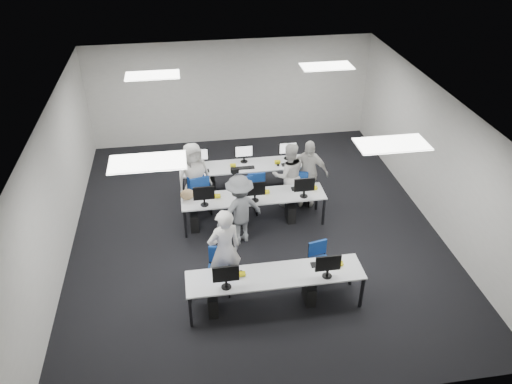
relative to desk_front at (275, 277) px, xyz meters
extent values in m
plane|color=black|center=(0.00, 2.40, -0.68)|extent=(9.00, 9.00, 0.00)
plane|color=white|center=(0.00, 2.40, 2.32)|extent=(9.00, 9.00, 0.00)
cube|color=beige|center=(0.00, 6.90, 0.82)|extent=(8.00, 0.02, 3.00)
cube|color=beige|center=(0.00, -2.10, 0.82)|extent=(8.00, 0.02, 3.00)
cube|color=beige|center=(-4.00, 2.40, 0.82)|extent=(0.02, 9.00, 3.00)
cube|color=beige|center=(4.00, 2.40, 0.82)|extent=(0.02, 9.00, 3.00)
cube|color=white|center=(-2.00, 0.40, 2.30)|extent=(1.20, 0.60, 0.02)
cube|color=white|center=(2.00, 0.40, 2.30)|extent=(1.20, 0.60, 0.02)
cube|color=white|center=(-2.00, 4.40, 2.30)|extent=(1.20, 0.60, 0.02)
cube|color=white|center=(2.00, 4.40, 2.30)|extent=(1.20, 0.60, 0.02)
cube|color=silver|center=(0.00, 0.00, 0.03)|extent=(3.20, 0.70, 0.03)
cube|color=black|center=(-1.55, -0.30, -0.33)|extent=(0.05, 0.05, 0.70)
cube|color=black|center=(-1.55, 0.30, -0.33)|extent=(0.05, 0.05, 0.70)
cube|color=black|center=(1.55, -0.30, -0.33)|extent=(0.05, 0.05, 0.70)
cube|color=black|center=(1.55, 0.30, -0.33)|extent=(0.05, 0.05, 0.70)
cube|color=silver|center=(0.00, 2.60, 0.03)|extent=(3.20, 0.70, 0.03)
cube|color=black|center=(-1.55, 2.30, -0.33)|extent=(0.05, 0.05, 0.70)
cube|color=black|center=(-1.55, 2.90, -0.33)|extent=(0.05, 0.05, 0.70)
cube|color=black|center=(1.55, 2.30, -0.33)|extent=(0.05, 0.05, 0.70)
cube|color=black|center=(1.55, 2.90, -0.33)|extent=(0.05, 0.05, 0.70)
cube|color=silver|center=(0.00, 4.00, 0.03)|extent=(3.20, 0.70, 0.03)
cube|color=black|center=(-1.55, 3.70, -0.33)|extent=(0.05, 0.05, 0.70)
cube|color=black|center=(-1.55, 4.30, -0.33)|extent=(0.05, 0.05, 0.70)
cube|color=black|center=(1.55, 3.70, -0.33)|extent=(0.05, 0.05, 0.70)
cube|color=black|center=(1.55, 4.30, -0.33)|extent=(0.05, 0.05, 0.70)
cube|color=#0B1A9A|center=(-0.90, -0.18, 0.35)|extent=(0.46, 0.04, 0.32)
cube|color=black|center=(-0.90, 0.14, 0.06)|extent=(0.42, 0.14, 0.02)
ellipsoid|color=black|center=(-0.60, 0.14, 0.07)|extent=(0.07, 0.10, 0.04)
cube|color=black|center=(-1.15, 0.00, -0.47)|extent=(0.18, 0.40, 0.42)
cube|color=white|center=(0.90, -0.18, 0.35)|extent=(0.46, 0.04, 0.32)
cube|color=black|center=(0.90, 0.14, 0.06)|extent=(0.42, 0.14, 0.02)
ellipsoid|color=black|center=(1.20, 0.14, 0.07)|extent=(0.07, 0.10, 0.04)
cube|color=black|center=(0.65, 0.00, -0.47)|extent=(0.18, 0.40, 0.42)
cube|color=white|center=(-1.10, 2.42, 0.35)|extent=(0.46, 0.04, 0.32)
cube|color=black|center=(-1.10, 2.74, 0.06)|extent=(0.42, 0.14, 0.02)
ellipsoid|color=black|center=(-0.80, 2.74, 0.07)|extent=(0.07, 0.10, 0.04)
cube|color=black|center=(-1.35, 2.60, -0.47)|extent=(0.18, 0.40, 0.42)
cube|color=white|center=(0.00, 2.42, 0.35)|extent=(0.46, 0.04, 0.32)
cube|color=black|center=(0.00, 2.74, 0.06)|extent=(0.42, 0.14, 0.02)
ellipsoid|color=black|center=(0.30, 2.74, 0.07)|extent=(0.07, 0.10, 0.04)
cube|color=black|center=(-0.25, 2.60, -0.47)|extent=(0.18, 0.40, 0.42)
cube|color=white|center=(1.10, 2.42, 0.35)|extent=(0.46, 0.04, 0.32)
cube|color=black|center=(1.10, 2.74, 0.06)|extent=(0.42, 0.14, 0.02)
ellipsoid|color=black|center=(1.40, 2.74, 0.07)|extent=(0.07, 0.10, 0.04)
cube|color=black|center=(0.85, 2.60, -0.47)|extent=(0.18, 0.40, 0.42)
cube|color=white|center=(-1.10, 4.18, 0.35)|extent=(0.46, 0.04, 0.32)
cube|color=black|center=(-1.10, 3.86, 0.06)|extent=(0.42, 0.14, 0.02)
ellipsoid|color=black|center=(-1.40, 3.86, 0.07)|extent=(0.07, 0.10, 0.04)
cube|color=black|center=(-0.85, 4.00, -0.47)|extent=(0.18, 0.40, 0.42)
cube|color=white|center=(0.00, 4.18, 0.35)|extent=(0.46, 0.04, 0.32)
cube|color=black|center=(0.00, 3.86, 0.06)|extent=(0.42, 0.14, 0.02)
ellipsoid|color=black|center=(-0.30, 3.86, 0.07)|extent=(0.07, 0.10, 0.04)
cube|color=black|center=(0.25, 4.00, -0.47)|extent=(0.18, 0.40, 0.42)
cube|color=white|center=(1.10, 4.18, 0.35)|extent=(0.46, 0.04, 0.32)
cube|color=black|center=(1.10, 3.86, 0.06)|extent=(0.42, 0.14, 0.02)
ellipsoid|color=black|center=(0.80, 3.86, 0.07)|extent=(0.07, 0.10, 0.04)
cube|color=black|center=(1.35, 4.00, -0.47)|extent=(0.18, 0.40, 0.42)
cube|color=navy|center=(-0.97, 0.55, -0.22)|extent=(0.51, 0.49, 0.06)
cube|color=navy|center=(-0.93, 0.74, 0.03)|extent=(0.42, 0.12, 0.36)
cube|color=navy|center=(1.01, 0.54, -0.27)|extent=(0.47, 0.45, 0.05)
cube|color=navy|center=(0.97, 0.72, -0.03)|extent=(0.38, 0.12, 0.32)
cube|color=navy|center=(-1.18, 3.21, -0.22)|extent=(0.54, 0.53, 0.06)
cube|color=navy|center=(-1.24, 3.40, 0.04)|extent=(0.41, 0.17, 0.36)
cube|color=navy|center=(-0.09, 3.06, -0.24)|extent=(0.46, 0.45, 0.06)
cube|color=navy|center=(-0.11, 3.25, 0.01)|extent=(0.40, 0.09, 0.34)
cube|color=navy|center=(1.24, 3.24, -0.24)|extent=(0.49, 0.47, 0.06)
cube|color=navy|center=(1.27, 3.43, 0.02)|extent=(0.41, 0.12, 0.35)
cube|color=navy|center=(-1.20, 3.38, -0.18)|extent=(0.56, 0.54, 0.06)
cube|color=navy|center=(-1.16, 3.17, 0.10)|extent=(0.46, 0.15, 0.39)
cube|color=navy|center=(0.18, 3.53, -0.23)|extent=(0.44, 0.42, 0.06)
cube|color=navy|center=(0.18, 3.33, 0.02)|extent=(0.41, 0.06, 0.35)
cube|color=navy|center=(1.20, 3.35, -0.20)|extent=(0.55, 0.53, 0.06)
cube|color=navy|center=(1.15, 3.14, 0.07)|extent=(0.44, 0.15, 0.37)
ellipsoid|color=#916F4B|center=(-1.45, 2.70, 0.18)|extent=(0.32, 0.22, 0.25)
imported|color=silver|center=(-0.85, 0.62, 0.21)|extent=(0.75, 0.60, 1.78)
imported|color=silver|center=(0.93, 3.25, 0.13)|extent=(0.79, 0.62, 1.62)
imported|color=silver|center=(-1.27, 3.48, 0.15)|extent=(0.96, 0.81, 1.67)
imported|color=silver|center=(1.39, 3.26, 0.15)|extent=(1.05, 0.74, 1.66)
imported|color=slate|center=(-0.39, 2.00, 0.13)|extent=(1.19, 0.95, 1.62)
cube|color=black|center=(-0.45, 2.17, 0.99)|extent=(0.20, 0.22, 0.10)
camera|label=1|loc=(-1.37, -6.56, 6.11)|focal=35.00mm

